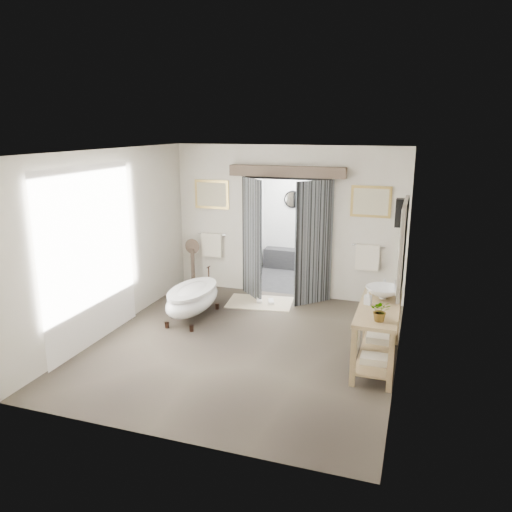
{
  "coord_description": "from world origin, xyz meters",
  "views": [
    {
      "loc": [
        2.4,
        -6.62,
        3.24
      ],
      "look_at": [
        0.0,
        0.6,
        1.25
      ],
      "focal_mm": 35.0,
      "sensor_mm": 36.0,
      "label": 1
    }
  ],
  "objects_px": {
    "vanity": "(376,330)",
    "rug": "(260,302)",
    "clawfoot_tub": "(193,298)",
    "basin": "(383,293)"
  },
  "relations": [
    {
      "from": "clawfoot_tub",
      "to": "rug",
      "type": "relative_size",
      "value": 1.27
    },
    {
      "from": "vanity",
      "to": "rug",
      "type": "bearing_deg",
      "value": 141.1
    },
    {
      "from": "vanity",
      "to": "rug",
      "type": "relative_size",
      "value": 1.33
    },
    {
      "from": "clawfoot_tub",
      "to": "rug",
      "type": "bearing_deg",
      "value": 51.71
    },
    {
      "from": "clawfoot_tub",
      "to": "basin",
      "type": "xyz_separation_m",
      "value": [
        3.19,
        -0.39,
        0.57
      ]
    },
    {
      "from": "rug",
      "to": "basin",
      "type": "height_order",
      "value": "basin"
    },
    {
      "from": "clawfoot_tub",
      "to": "rug",
      "type": "height_order",
      "value": "clawfoot_tub"
    },
    {
      "from": "clawfoot_tub",
      "to": "vanity",
      "type": "xyz_separation_m",
      "value": [
        3.15,
        -0.75,
        0.14
      ]
    },
    {
      "from": "vanity",
      "to": "basin",
      "type": "relative_size",
      "value": 3.24
    },
    {
      "from": "clawfoot_tub",
      "to": "vanity",
      "type": "bearing_deg",
      "value": -13.39
    }
  ]
}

